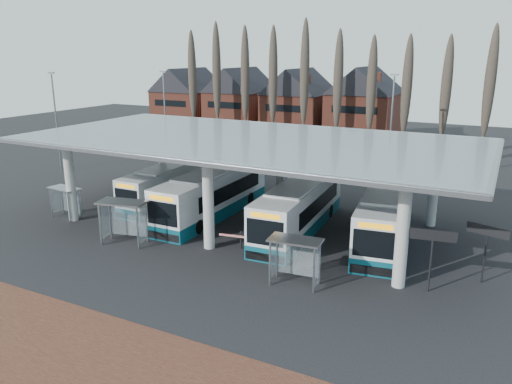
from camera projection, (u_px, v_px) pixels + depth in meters
The scene contains 18 objects.
ground at pixel (187, 261), 30.04m from camera, with size 140.00×140.00×0.00m, color black.
brick_strip at pixel (14, 370), 19.77m from camera, with size 70.00×10.00×0.03m, color brown.
station_canopy at pixel (249, 147), 35.35m from camera, with size 32.00×16.00×6.34m.
poplar_row at pixel (353, 83), 55.91m from camera, with size 45.10×1.10×14.50m.
townhouse_row at pixel (269, 96), 73.02m from camera, with size 36.80×10.30×12.25m.
lamp_post_a at pixel (165, 116), 55.34m from camera, with size 0.80×0.16×10.17m.
lamp_post_b at pixel (391, 125), 48.21m from camera, with size 0.80×0.16×10.17m.
lamp_post_d at pixel (56, 120), 52.01m from camera, with size 0.80×0.16×10.17m.
bus_0 at pixel (172, 184), 41.82m from camera, with size 2.63×11.30×3.13m.
bus_1 at pixel (213, 194), 38.24m from camera, with size 2.86×12.77×3.54m.
bus_2 at pixel (300, 208), 34.96m from camera, with size 3.49×12.73×3.50m.
bus_3 at pixel (385, 215), 33.37m from camera, with size 4.39×12.96×3.53m.
shelter_0 at pixel (66, 196), 37.68m from camera, with size 2.64×1.53×2.34m.
shelter_1 at pixel (124, 212), 32.46m from camera, with size 3.38×2.20×2.89m.
shelter_2 at pixel (296, 251), 26.71m from camera, with size 2.94×1.66×2.63m.
info_sign_0 at pixel (433, 240), 25.54m from camera, with size 2.31×0.48×3.45m.
info_sign_1 at pixel (488, 235), 26.57m from camera, with size 2.18×0.67×3.30m.
barrier at pixel (238, 237), 31.43m from camera, with size 2.35×0.82×1.18m.
Camera 1 is at (16.38, -22.81, 12.20)m, focal length 35.00 mm.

